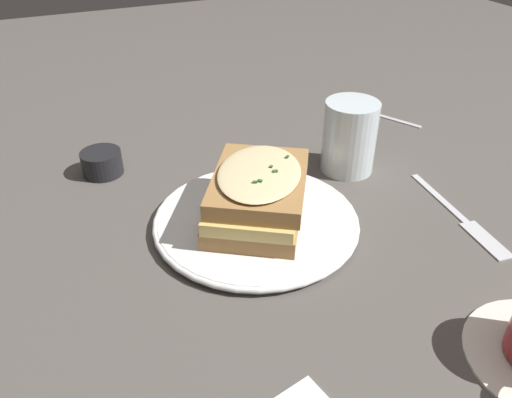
% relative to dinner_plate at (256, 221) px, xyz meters
% --- Properties ---
extents(ground_plane, '(2.40, 2.40, 0.00)m').
position_rel_dinner_plate_xyz_m(ground_plane, '(0.02, -0.02, -0.01)').
color(ground_plane, '#514C47').
extents(dinner_plate, '(0.25, 0.25, 0.01)m').
position_rel_dinner_plate_xyz_m(dinner_plate, '(0.00, 0.00, 0.00)').
color(dinner_plate, white).
rests_on(dinner_plate, ground_plane).
extents(sandwich, '(0.18, 0.17, 0.07)m').
position_rel_dinner_plate_xyz_m(sandwich, '(-0.00, 0.00, 0.04)').
color(sandwich, '#A37542').
rests_on(sandwich, dinner_plate).
extents(water_glass, '(0.07, 0.07, 0.10)m').
position_rel_dinner_plate_xyz_m(water_glass, '(-0.07, 0.17, 0.04)').
color(water_glass, silver).
rests_on(water_glass, ground_plane).
extents(fork, '(0.19, 0.04, 0.00)m').
position_rel_dinner_plate_xyz_m(fork, '(0.10, 0.24, -0.01)').
color(fork, silver).
rests_on(fork, ground_plane).
extents(spoon, '(0.16, 0.10, 0.01)m').
position_rel_dinner_plate_xyz_m(spoon, '(-0.25, 0.31, -0.00)').
color(spoon, silver).
rests_on(spoon, ground_plane).
extents(condiment_pot, '(0.06, 0.06, 0.03)m').
position_rel_dinner_plate_xyz_m(condiment_pot, '(-0.20, -0.15, 0.01)').
color(condiment_pot, black).
rests_on(condiment_pot, ground_plane).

